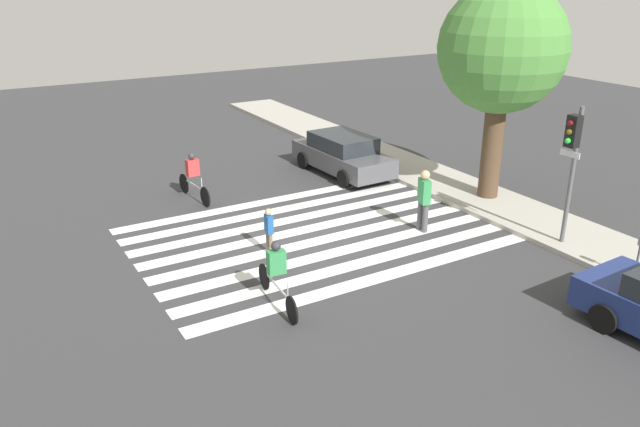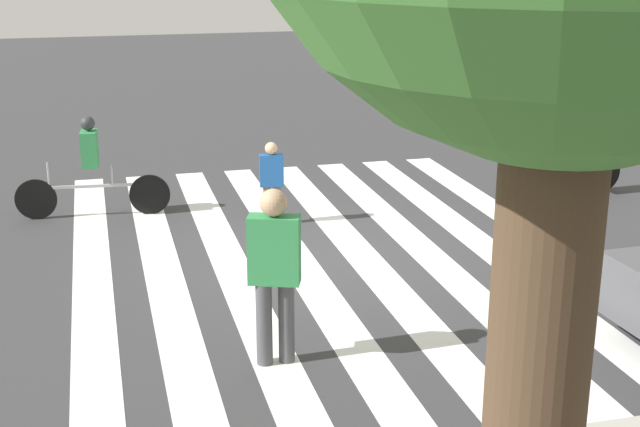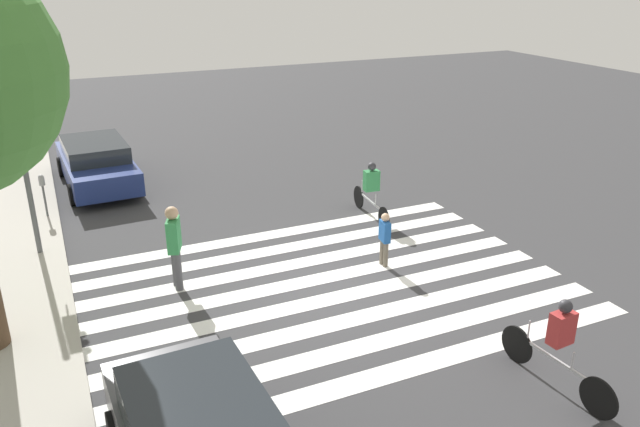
# 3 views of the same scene
# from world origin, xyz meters

# --- Properties ---
(ground_plane) EXTENTS (60.00, 60.00, 0.00)m
(ground_plane) POSITION_xyz_m (0.00, 0.00, 0.00)
(ground_plane) COLOR #38383A
(sidewalk_curb) EXTENTS (36.00, 2.50, 0.14)m
(sidewalk_curb) POSITION_xyz_m (0.00, 6.25, 0.07)
(sidewalk_curb) COLOR #ADA89E
(sidewalk_curb) RESTS_ON ground_plane
(crosswalk_stripes) EXTENTS (6.79, 10.00, 0.01)m
(crosswalk_stripes) POSITION_xyz_m (-0.00, 0.00, 0.00)
(crosswalk_stripes) COLOR white
(crosswalk_stripes) RESTS_ON ground_plane
(traffic_light) EXTENTS (0.60, 0.50, 3.90)m
(traffic_light) POSITION_xyz_m (4.16, 5.41, 2.73)
(traffic_light) COLOR #515456
(traffic_light) RESTS_ON ground_plane
(parking_meter) EXTENTS (0.15, 0.15, 1.30)m
(parking_meter) POSITION_xyz_m (6.53, 5.29, 0.97)
(parking_meter) COLOR #515456
(parking_meter) RESTS_ON ground_plane
(street_tree) EXTENTS (3.96, 3.96, 6.88)m
(street_tree) POSITION_xyz_m (0.37, 6.47, 4.83)
(street_tree) COLOR #4C3826
(street_tree) RESTS_ON ground_plane
(pedestrian_adult_blue_shirt) EXTENTS (0.56, 0.39, 1.85)m
(pedestrian_adult_blue_shirt) POSITION_xyz_m (1.35, 2.91, 1.05)
(pedestrian_adult_blue_shirt) COLOR #4C4C51
(pedestrian_adult_blue_shirt) RESTS_ON ground_plane
(pedestrian_adult_tall_backpack) EXTENTS (0.37, 0.21, 1.28)m
(pedestrian_adult_tall_backpack) POSITION_xyz_m (0.46, -1.62, 0.72)
(pedestrian_adult_tall_backpack) COLOR #6B6051
(pedestrian_adult_tall_backpack) RESTS_ON ground_plane
(cyclist_near_curb) EXTENTS (2.36, 0.42, 1.59)m
(cyclist_near_curb) POSITION_xyz_m (3.08, -2.71, 0.86)
(cyclist_near_curb) COLOR black
(cyclist_near_curb) RESTS_ON ground_plane
(cyclist_mid_street) EXTENTS (2.32, 0.42, 1.62)m
(cyclist_mid_street) POSITION_xyz_m (-4.55, -1.92, 0.87)
(cyclist_mid_street) COLOR black
(cyclist_mid_street) RESTS_ON ground_plane
(car_parked_silver_sedan) EXTENTS (4.46, 2.08, 1.50)m
(car_parked_silver_sedan) POSITION_xyz_m (-4.44, 3.82, 0.76)
(car_parked_silver_sedan) COLOR #4C4C51
(car_parked_silver_sedan) RESTS_ON ground_plane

